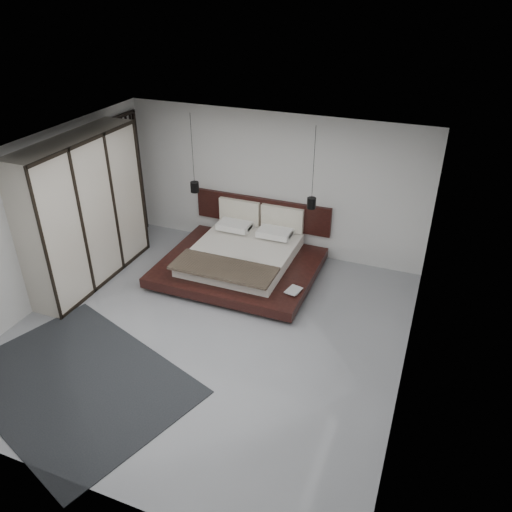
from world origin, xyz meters
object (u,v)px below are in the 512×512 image
at_px(lattice_screen, 129,178).
at_px(pendant_left, 195,187).
at_px(pendant_right, 311,203).
at_px(bed, 242,258).
at_px(wardrobe, 84,212).
at_px(rug, 77,382).

xyz_separation_m(lattice_screen, pendant_left, (1.57, -0.09, 0.09)).
distance_m(lattice_screen, pendant_right, 3.91).
bearing_deg(bed, wardrobe, -154.39).
distance_m(bed, rug, 3.75).
bearing_deg(lattice_screen, wardrobe, -81.75).
bearing_deg(rug, pendant_left, 92.54).
bearing_deg(wardrobe, pendant_left, 51.28).
bearing_deg(pendant_right, pendant_left, 180.00).
bearing_deg(pendant_left, rug, -87.46).
distance_m(pendant_left, wardrobe, 2.11).
xyz_separation_m(lattice_screen, bed, (2.74, -0.54, -1.01)).
xyz_separation_m(wardrobe, rug, (1.50, -2.41, -1.32)).
height_order(pendant_left, pendant_right, same).
relative_size(pendant_right, wardrobe, 0.55).
height_order(bed, pendant_left, pendant_left).
bearing_deg(wardrobe, bed, 25.61).
xyz_separation_m(lattice_screen, wardrobe, (0.25, -1.74, 0.03)).
distance_m(bed, wardrobe, 2.94).
relative_size(bed, rug, 0.90).
bearing_deg(lattice_screen, pendant_right, -1.34).
relative_size(lattice_screen, wardrobe, 0.96).
relative_size(lattice_screen, pendant_left, 1.71).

